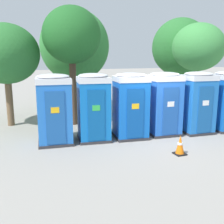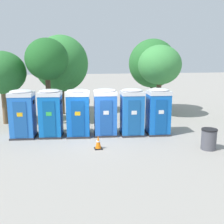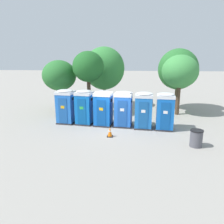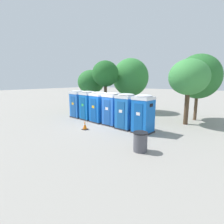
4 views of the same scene
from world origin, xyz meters
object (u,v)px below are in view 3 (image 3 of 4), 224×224
Objects in this scene: street_tree_1 at (88,67)px; traffic_cone at (110,132)px; portapotty_2 at (103,108)px; trash_can at (196,138)px; street_tree_3 at (59,76)px; street_tree_0 at (180,72)px; portapotty_0 at (66,106)px; portapotty_3 at (123,109)px; street_tree_2 at (178,69)px; street_tree_4 at (104,69)px; portapotty_5 at (165,111)px; portapotty_4 at (144,110)px; portapotty_1 at (84,107)px.

street_tree_1 reaches higher than traffic_cone.
portapotty_2 is 6.63m from trash_can.
street_tree_1 is at bearing 139.29° from trash_can.
traffic_cone is (5.06, -6.00, -2.92)m from street_tree_3.
street_tree_0 is 5.21× the size of trash_can.
portapotty_3 is (4.31, -0.43, 0.00)m from portapotty_0.
portapotty_3 is 0.45× the size of street_tree_2.
portapotty_0 is 0.48× the size of street_tree_1.
portapotty_0 is 6.59m from street_tree_4.
street_tree_4 is (-6.63, 2.48, 0.09)m from street_tree_0.
street_tree_1 is at bearing -105.64° from street_tree_4.
street_tree_0 is (1.66, 4.09, 2.36)m from portapotty_5.
portapotty_5 is 0.44× the size of street_tree_4.
street_tree_1 is 5.51× the size of trash_can.
traffic_cone is (-3.60, -1.79, -0.97)m from portapotty_5.
portapotty_2 is 4.33m from portapotty_5.
street_tree_2 is (3.34, 6.02, 2.45)m from portapotty_4.
traffic_cone is at bearing -131.77° from street_tree_0.
portapotty_3 and portapotty_5 have the same top height.
street_tree_0 reaches higher than trash_can.
traffic_cone is at bearing -153.54° from portapotty_5.
portapotty_1 is 3.43m from traffic_cone.
portapotty_0 is 1.44m from portapotty_1.
street_tree_2 is (1.90, 6.17, 2.45)m from portapotty_5.
portapotty_5 is 0.48× the size of street_tree_1.
street_tree_0 is at bearing 87.45° from trash_can.
street_tree_3 is at bearing 130.03° from portapotty_1.
portapotty_5 is 0.45× the size of street_tree_2.
portapotty_2 is 1.45m from portapotty_3.
portapotty_2 is (1.43, -0.21, -0.00)m from portapotty_1.
portapotty_2 is 2.89m from portapotty_4.
portapotty_2 is 1.00× the size of portapotty_3.
street_tree_0 reaches higher than portapotty_2.
street_tree_2 reaches higher than street_tree_1.
street_tree_0 is 7.87× the size of traffic_cone.
street_tree_3 is (-10.32, 0.12, -0.41)m from street_tree_0.
portapotty_3 is 7.20m from street_tree_3.
street_tree_0 is (4.51, 3.66, 2.36)m from portapotty_3.
street_tree_0 is at bearing -96.74° from street_tree_2.
portapotty_1 is at bearing -97.30° from street_tree_4.
portapotty_0 is 9.33m from trash_can.
street_tree_2 reaches higher than portapotty_5.
portapotty_4 is 3.06m from traffic_cone.
portapotty_1 is at bearing 130.36° from traffic_cone.
street_tree_3 is (-7.22, 4.06, 1.95)m from portapotty_4.
portapotty_1 is 0.50× the size of street_tree_0.
portapotty_2 is at bearing -8.38° from portapotty_1.
street_tree_3 is at bearing 139.68° from portapotty_2.
portapotty_0 is 0.45× the size of street_tree_2.
street_tree_4 is (-2.12, 6.14, 2.46)m from portapotty_3.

